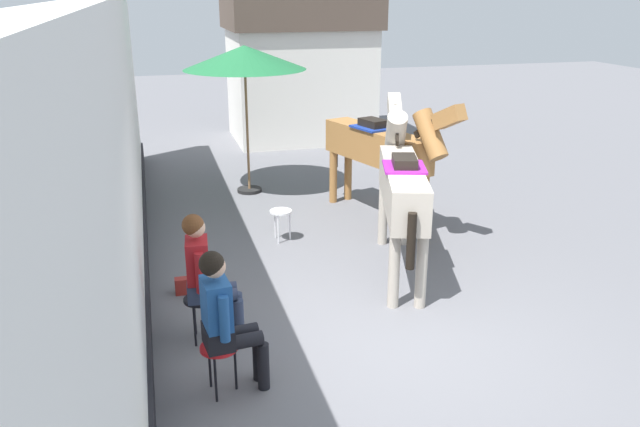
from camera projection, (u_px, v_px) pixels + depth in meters
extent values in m
plane|color=slate|center=(314.00, 239.00, 9.37)|extent=(40.00, 40.00, 0.00)
cube|color=white|center=(118.00, 165.00, 6.81)|extent=(0.30, 14.00, 3.40)
cube|color=black|center=(134.00, 293.00, 7.32)|extent=(0.34, 14.00, 0.36)
cube|color=silver|center=(300.00, 85.00, 15.35)|extent=(3.20, 2.40, 2.60)
cube|color=brown|center=(299.00, 8.00, 14.77)|extent=(3.40, 2.60, 0.90)
cylinder|color=red|center=(219.00, 347.00, 5.67)|extent=(0.34, 0.34, 0.03)
cylinder|color=black|center=(236.00, 368.00, 5.79)|extent=(0.02, 0.02, 0.45)
cylinder|color=black|center=(210.00, 365.00, 5.83)|extent=(0.02, 0.02, 0.45)
cylinder|color=black|center=(216.00, 380.00, 5.62)|extent=(0.02, 0.02, 0.45)
cube|color=black|center=(218.00, 336.00, 5.63)|extent=(0.27, 0.34, 0.20)
cube|color=#1E4C8C|center=(216.00, 304.00, 5.52)|extent=(0.26, 0.36, 0.44)
sphere|color=tan|center=(214.00, 267.00, 5.41)|extent=(0.20, 0.20, 0.20)
sphere|color=black|center=(212.00, 264.00, 5.39)|extent=(0.22, 0.22, 0.22)
cylinder|color=black|center=(237.00, 333.00, 5.78)|extent=(0.39, 0.17, 0.13)
cylinder|color=black|center=(259.00, 357.00, 5.95)|extent=(0.11, 0.11, 0.46)
cylinder|color=black|center=(242.00, 341.00, 5.64)|extent=(0.39, 0.17, 0.13)
cylinder|color=black|center=(263.00, 366.00, 5.81)|extent=(0.11, 0.11, 0.46)
cylinder|color=#1E4C8C|center=(214.00, 299.00, 5.72)|extent=(0.09, 0.09, 0.42)
cylinder|color=#1E4C8C|center=(224.00, 319.00, 5.37)|extent=(0.09, 0.09, 0.42)
cylinder|color=black|center=(200.00, 299.00, 6.55)|extent=(0.34, 0.34, 0.03)
cylinder|color=black|center=(215.00, 319.00, 6.65)|extent=(0.02, 0.02, 0.45)
cylinder|color=black|center=(195.00, 315.00, 6.73)|extent=(0.02, 0.02, 0.45)
cylinder|color=black|center=(195.00, 326.00, 6.50)|extent=(0.02, 0.02, 0.45)
cube|color=#2D3851|center=(199.00, 289.00, 6.51)|extent=(0.27, 0.34, 0.20)
cube|color=maroon|center=(197.00, 260.00, 6.40)|extent=(0.25, 0.36, 0.44)
sphere|color=tan|center=(195.00, 228.00, 6.29)|extent=(0.20, 0.20, 0.20)
sphere|color=#593319|center=(193.00, 225.00, 6.27)|extent=(0.22, 0.22, 0.22)
cylinder|color=#2D3851|center=(218.00, 289.00, 6.63)|extent=(0.39, 0.16, 0.13)
cylinder|color=#2D3851|center=(238.00, 313.00, 6.76)|extent=(0.11, 0.11, 0.46)
cylinder|color=#2D3851|center=(219.00, 296.00, 6.48)|extent=(0.39, 0.16, 0.13)
cylinder|color=#2D3851|center=(239.00, 320.00, 6.62)|extent=(0.11, 0.11, 0.46)
cylinder|color=maroon|center=(200.00, 257.00, 6.61)|extent=(0.09, 0.09, 0.42)
cylinder|color=maroon|center=(200.00, 273.00, 6.24)|extent=(0.09, 0.09, 0.42)
cube|color=#B2A899|center=(403.00, 186.00, 7.91)|extent=(1.06, 2.23, 0.52)
cylinder|color=#B2A899|center=(383.00, 214.00, 9.08)|extent=(0.13, 0.13, 0.90)
cylinder|color=#B2A899|center=(405.00, 214.00, 9.07)|extent=(0.13, 0.13, 0.90)
cylinder|color=#B2A899|center=(394.00, 271.00, 7.25)|extent=(0.13, 0.13, 0.90)
cylinder|color=#B2A899|center=(421.00, 271.00, 7.24)|extent=(0.13, 0.13, 0.90)
cylinder|color=#B2A899|center=(396.00, 135.00, 8.92)|extent=(0.45, 0.68, 0.73)
cube|color=#B2A899|center=(395.00, 108.00, 9.14)|extent=(0.33, 0.56, 0.40)
cube|color=black|center=(396.00, 125.00, 8.85)|extent=(0.22, 0.62, 0.48)
cylinder|color=black|center=(411.00, 241.00, 6.93)|extent=(0.12, 0.12, 0.65)
cube|color=#8C1E8C|center=(404.00, 167.00, 7.73)|extent=(0.65, 0.72, 0.03)
cube|color=black|center=(405.00, 161.00, 7.70)|extent=(0.40, 0.50, 0.12)
cube|color=#9E6B38|center=(376.00, 146.00, 9.96)|extent=(1.10, 2.23, 0.52)
cylinder|color=#9E6B38|center=(424.00, 204.00, 9.50)|extent=(0.13, 0.13, 0.90)
cylinder|color=#9E6B38|center=(408.00, 208.00, 9.34)|extent=(0.13, 0.13, 0.90)
cylinder|color=#9E6B38|center=(348.00, 174.00, 11.04)|extent=(0.13, 0.13, 0.90)
cylinder|color=#9E6B38|center=(333.00, 177.00, 10.88)|extent=(0.13, 0.13, 0.90)
cylinder|color=#9E6B38|center=(430.00, 135.00, 8.88)|extent=(0.46, 0.69, 0.73)
cube|color=#9E6B38|center=(449.00, 117.00, 8.51)|extent=(0.33, 0.56, 0.40)
cube|color=black|center=(430.00, 125.00, 8.85)|extent=(0.23, 0.61, 0.48)
cylinder|color=black|center=(335.00, 149.00, 10.95)|extent=(0.13, 0.13, 0.65)
cube|color=navy|center=(373.00, 127.00, 9.95)|extent=(0.66, 0.72, 0.03)
cube|color=black|center=(373.00, 123.00, 9.93)|extent=(0.40, 0.50, 0.12)
cylinder|color=black|center=(250.00, 190.00, 11.58)|extent=(0.44, 0.44, 0.06)
cylinder|color=olive|center=(247.00, 132.00, 11.22)|extent=(0.04, 0.04, 2.20)
cone|color=#1E6638|center=(244.00, 57.00, 10.80)|extent=(2.10, 2.10, 0.40)
cylinder|color=white|center=(281.00, 211.00, 9.20)|extent=(0.32, 0.32, 0.03)
cylinder|color=silver|center=(290.00, 226.00, 9.31)|extent=(0.02, 0.02, 0.43)
cylinder|color=silver|center=(275.00, 224.00, 9.36)|extent=(0.02, 0.02, 0.43)
cylinder|color=silver|center=(278.00, 229.00, 9.15)|extent=(0.02, 0.02, 0.43)
cube|color=maroon|center=(187.00, 285.00, 7.69)|extent=(0.28, 0.12, 0.20)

